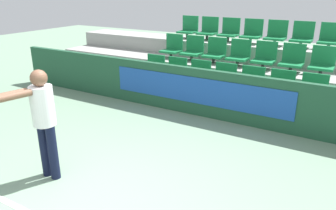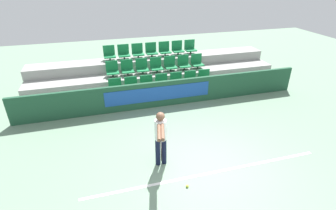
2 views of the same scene
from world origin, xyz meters
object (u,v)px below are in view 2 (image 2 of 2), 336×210
object	(u,v)px
stadium_chair_18	(165,50)
tennis_player	(161,135)
stadium_chair_10	(156,66)
stadium_chair_13	(197,62)
stadium_chair_1	(131,86)
stadium_chair_19	(178,49)
stadium_chair_4	(177,81)
stadium_chair_14	(109,54)
stadium_chair_3	(162,83)
stadium_chair_6	(205,78)
stadium_chair_9	(142,67)
tennis_ball	(187,186)
stadium_chair_0	(116,88)
stadium_chair_2	(147,84)
stadium_chair_15	(124,53)
stadium_chair_8	(127,68)
stadium_chair_16	(138,52)
stadium_chair_5	(191,80)
stadium_chair_7	(112,70)
stadium_chair_20	(190,48)
stadium_chair_17	(151,51)
stadium_chair_11	(170,65)
stadium_chair_12	(184,63)

from	to	relation	value
stadium_chair_18	tennis_player	size ratio (longest dim) A/B	0.38
stadium_chair_10	stadium_chair_13	xyz separation A→B (m)	(1.81, 0.00, 0.00)
stadium_chair_1	stadium_chair_10	distance (m)	1.56
stadium_chair_18	stadium_chair_19	bearing A→B (deg)	0.00
stadium_chair_4	stadium_chair_14	world-z (taller)	stadium_chair_14
stadium_chair_3	stadium_chair_4	distance (m)	0.60
stadium_chair_1	stadium_chair_6	distance (m)	3.01
stadium_chair_9	stadium_chair_14	distance (m)	1.56
stadium_chair_4	tennis_ball	world-z (taller)	stadium_chair_4
stadium_chair_19	tennis_ball	size ratio (longest dim) A/B	9.09
stadium_chair_0	stadium_chair_6	world-z (taller)	same
stadium_chair_2	stadium_chair_15	bearing A→B (deg)	108.35
stadium_chair_8	stadium_chair_16	size ratio (longest dim) A/B	1.00
stadium_chair_3	stadium_chair_13	distance (m)	2.06
stadium_chair_1	stadium_chair_8	bearing A→B (deg)	90.00
stadium_chair_1	tennis_player	world-z (taller)	tennis_player
stadium_chair_4	stadium_chair_15	bearing A→B (deg)	134.86
stadium_chair_3	stadium_chair_5	xyz separation A→B (m)	(1.21, 0.00, 0.00)
stadium_chair_1	stadium_chair_2	distance (m)	0.60
stadium_chair_10	stadium_chair_19	xyz separation A→B (m)	(1.21, 0.91, 0.40)
stadium_chair_0	stadium_chair_10	xyz separation A→B (m)	(1.81, 0.91, 0.40)
stadium_chair_7	stadium_chair_9	size ratio (longest dim) A/B	1.00
stadium_chair_3	stadium_chair_19	bearing A→B (deg)	56.44
stadium_chair_14	stadium_chair_20	distance (m)	3.62
stadium_chair_16	stadium_chair_15	bearing A→B (deg)	180.00
stadium_chair_16	stadium_chair_20	size ratio (longest dim) A/B	1.00
stadium_chair_5	stadium_chair_7	xyz separation A→B (m)	(-3.01, 0.91, 0.40)
stadium_chair_16	stadium_chair_6	bearing A→B (deg)	-37.00
stadium_chair_3	stadium_chair_16	size ratio (longest dim) A/B	1.00
stadium_chair_14	tennis_player	xyz separation A→B (m)	(0.74, -5.78, -0.49)
stadium_chair_16	stadium_chair_17	world-z (taller)	same
stadium_chair_4	stadium_chair_10	distance (m)	1.16
tennis_player	stadium_chair_2	bearing A→B (deg)	96.90
stadium_chair_10	stadium_chair_15	size ratio (longest dim) A/B	1.00
stadium_chair_15	stadium_chair_17	distance (m)	1.21
stadium_chair_10	stadium_chair_14	xyz separation A→B (m)	(-1.81, 0.91, 0.40)
stadium_chair_15	tennis_ball	distance (m)	6.87
stadium_chair_1	stadium_chair_10	bearing A→B (deg)	37.00
stadium_chair_1	stadium_chair_20	size ratio (longest dim) A/B	1.00
stadium_chair_2	stadium_chair_8	bearing A→B (deg)	123.56
stadium_chair_16	stadium_chair_5	bearing A→B (deg)	-45.14
stadium_chair_13	stadium_chair_11	bearing A→B (deg)	180.00
stadium_chair_14	stadium_chair_18	bearing A→B (deg)	0.00
stadium_chair_7	stadium_chair_10	xyz separation A→B (m)	(1.81, 0.00, 0.00)
stadium_chair_3	tennis_ball	size ratio (longest dim) A/B	9.09
tennis_ball	stadium_chair_2	bearing A→B (deg)	89.31
stadium_chair_2	tennis_player	size ratio (longest dim) A/B	0.38
stadium_chair_0	stadium_chair_16	bearing A→B (deg)	56.44
stadium_chair_2	stadium_chair_12	size ratio (longest dim) A/B	1.00
stadium_chair_0	stadium_chair_6	bearing A→B (deg)	0.00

